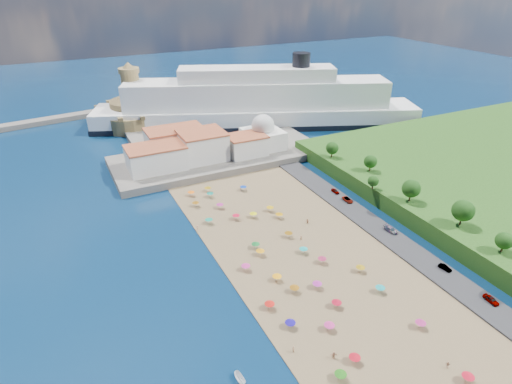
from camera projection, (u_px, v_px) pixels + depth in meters
ground at (282, 255)px, 122.94m from camera, size 700.00×700.00×0.00m
terrace at (219, 157)px, 184.32m from camera, size 90.00×36.00×3.00m
jetty at (149, 140)px, 203.72m from camera, size 18.00×70.00×2.40m
waterfront_buildings at (189, 147)px, 176.79m from camera, size 57.00×29.00×11.00m
domed_building at (263, 135)px, 187.13m from camera, size 16.00×16.00×15.00m
fortress at (134, 112)px, 225.10m from camera, size 40.00×40.00×32.40m
cruise_ship at (257, 105)px, 221.91m from camera, size 165.06×86.62×36.77m
beach_parasols at (293, 270)px, 113.56m from camera, size 31.62×115.05×2.20m
beachgoers at (290, 265)px, 116.96m from camera, size 34.28×100.24×1.89m
parked_cars at (390, 229)px, 132.98m from camera, size 2.46×68.57×1.39m
hillside_trees at (439, 204)px, 128.76m from camera, size 13.25×105.36×8.20m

